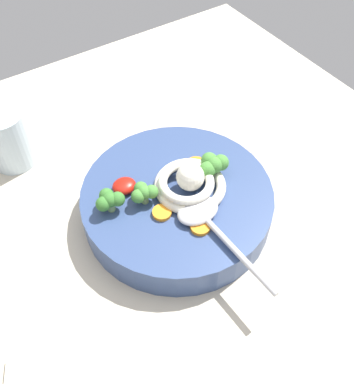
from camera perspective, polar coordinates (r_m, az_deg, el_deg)
table_slab at (r=65.42cm, az=-1.34°, el=-4.74°), size 93.47×93.47×3.26cm
soup_bowl at (r=63.00cm, az=0.00°, el=-1.38°), size 27.28×27.28×4.92cm
noodle_pile at (r=60.38cm, az=1.63°, el=1.16°), size 11.14×10.93×4.48cm
soup_spoon at (r=57.56cm, az=3.58°, el=-3.34°), size 6.18×17.33×1.60cm
chili_sauce_dollop at (r=61.31cm, az=-6.93°, el=0.79°), size 3.40×3.06×1.53cm
broccoli_floret_beside_noodles at (r=61.68cm, az=4.75°, el=3.56°), size 4.62×3.97×3.65cm
broccoli_floret_center at (r=58.85cm, az=-4.37°, el=-0.06°), size 3.78×3.25×2.99cm
broccoli_floret_near_spoon at (r=58.43cm, az=-8.84°, el=-1.02°), size 3.98×3.42×3.14cm
carrot_slice_extra_b at (r=64.14cm, az=2.52°, el=3.54°), size 2.93×2.93×0.72cm
carrot_slice_rear at (r=58.58cm, az=-1.99°, el=-2.71°), size 2.62×2.62×0.59cm
carrot_slice_far at (r=57.28cm, az=3.07°, el=-4.56°), size 2.65×2.65×0.58cm
drinking_glass at (r=73.68cm, az=-21.25°, el=6.53°), size 7.05×7.05×9.59cm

